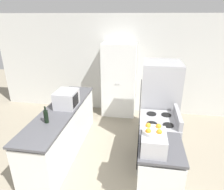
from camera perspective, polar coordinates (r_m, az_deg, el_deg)
The scene contains 10 objects.
wall_back at distance 5.42m, azimuth 2.63°, elevation 8.49°, with size 7.00×0.06×2.60m.
counter_left at distance 4.09m, azimuth -13.81°, elevation -9.85°, with size 0.60×2.47×0.92m.
counter_right at distance 3.13m, azimuth 13.02°, elevation -21.11°, with size 0.60×0.72×0.92m.
pantry_cabinet at distance 5.23m, azimuth 1.98°, elevation 4.13°, with size 0.86×0.52×1.92m.
stove at distance 3.71m, azimuth 12.77°, elevation -12.95°, with size 0.66×0.74×1.08m.
refrigerator at distance 4.19m, azimuth 13.27°, elevation -2.46°, with size 0.75×0.73×1.73m.
microwave at distance 3.88m, azimuth -12.83°, elevation -1.08°, with size 0.38×0.46×0.31m.
wine_bottle at distance 3.41m, azimuth -18.33°, elevation -5.80°, with size 0.07×0.07×0.29m.
toaster_oven at distance 2.68m, azimuth 11.72°, elevation -12.96°, with size 0.32×0.43×0.24m.
fruit_bowl at distance 2.61m, azimuth 11.74°, elevation -9.92°, with size 0.27×0.27×0.10m.
Camera 1 is at (0.60, -1.84, 2.55)m, focal length 32.00 mm.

